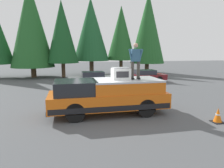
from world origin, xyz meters
name	(u,v)px	position (x,y,z in m)	size (l,w,h in m)	color
ground_plane	(94,115)	(0.00, 0.00, 0.00)	(90.00, 90.00, 0.00)	#4C4F51
pickup_truck	(108,96)	(0.04, -0.70, 0.87)	(2.01, 5.54, 1.65)	orange
compressor_unit	(121,73)	(0.04, -1.31, 1.93)	(0.65, 0.84, 0.56)	silver
person_on_truck_bed	(136,60)	(-0.08, -1.98, 2.55)	(0.29, 0.72, 1.69)	#423D38
parked_car_maroon	(144,76)	(9.10, -6.02, 0.58)	(1.64, 4.10, 1.16)	maroon
parked_car_silver	(92,78)	(8.58, -0.95, 0.58)	(1.64, 4.10, 1.16)	silver
traffic_cone	(218,116)	(-2.15, -4.96, 0.29)	(0.47, 0.47, 0.62)	black
conifer_far_left	(148,28)	(16.46, -9.25, 5.82)	(4.46, 4.46, 10.32)	#4C3826
conifer_left	(121,33)	(16.59, -5.71, 5.15)	(3.64, 3.64, 8.55)	#4C3826
conifer_center_left	(91,30)	(16.25, -1.82, 5.49)	(4.33, 4.33, 9.24)	#4C3826
conifer_center_right	(62,32)	(14.39, 1.58, 5.00)	(3.47, 3.47, 8.40)	#4C3826
conifer_right	(31,25)	(15.04, 4.86, 5.75)	(4.70, 4.70, 10.36)	#4C3826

